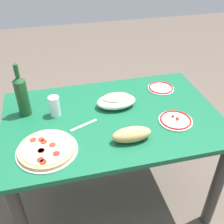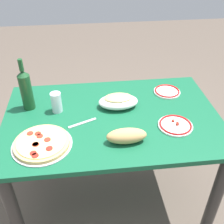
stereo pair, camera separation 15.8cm
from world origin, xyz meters
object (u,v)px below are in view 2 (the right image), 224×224
object	(u,v)px
pepperoni_pizza	(42,143)
side_plate_near	(175,125)
wine_bottle	(26,89)
water_glass	(56,102)
side_plate_far	(167,91)
dining_table	(112,133)
baked_pasta_dish	(118,101)
bread_loaf	(127,136)

from	to	relation	value
pepperoni_pizza	side_plate_near	bearing A→B (deg)	5.64
wine_bottle	side_plate_near	distance (m)	0.88
wine_bottle	water_glass	xyz separation A→B (m)	(0.17, -0.05, -0.07)
side_plate_near	side_plate_far	bearing A→B (deg)	81.35
dining_table	water_glass	size ratio (longest dim) A/B	10.20
baked_pasta_dish	side_plate_near	size ratio (longest dim) A/B	1.25
water_glass	side_plate_near	bearing A→B (deg)	-19.02
dining_table	water_glass	xyz separation A→B (m)	(-0.32, 0.09, 0.19)
side_plate_near	side_plate_far	size ratio (longest dim) A/B	1.10
dining_table	side_plate_far	bearing A→B (deg)	29.10
dining_table	water_glass	world-z (taller)	water_glass
water_glass	wine_bottle	bearing A→B (deg)	162.24
baked_pasta_dish	wine_bottle	xyz separation A→B (m)	(-0.54, 0.05, 0.09)
pepperoni_pizza	water_glass	distance (m)	0.31
baked_pasta_dish	wine_bottle	distance (m)	0.55
dining_table	bread_loaf	xyz separation A→B (m)	(0.05, -0.23, 0.17)
wine_bottle	side_plate_near	world-z (taller)	wine_bottle
dining_table	side_plate_near	world-z (taller)	side_plate_near
pepperoni_pizza	side_plate_near	distance (m)	0.73
baked_pasta_dish	bread_loaf	world-z (taller)	bread_loaf
water_glass	side_plate_far	bearing A→B (deg)	10.18
pepperoni_pizza	wine_bottle	size ratio (longest dim) A/B	0.96
dining_table	bread_loaf	world-z (taller)	bread_loaf
bread_loaf	pepperoni_pizza	bearing A→B (deg)	177.06
dining_table	wine_bottle	distance (m)	0.57
baked_pasta_dish	side_plate_near	xyz separation A→B (m)	(0.29, -0.23, -0.03)
dining_table	pepperoni_pizza	xyz separation A→B (m)	(-0.38, -0.21, 0.14)
pepperoni_pizza	water_glass	bearing A→B (deg)	77.71
baked_pasta_dish	water_glass	distance (m)	0.37
wine_bottle	side_plate_far	size ratio (longest dim) A/B	1.84
dining_table	side_plate_near	bearing A→B (deg)	-21.83
baked_pasta_dish	wine_bottle	size ratio (longest dim) A/B	0.75
wine_bottle	bread_loaf	bearing A→B (deg)	-34.89
side_plate_near	baked_pasta_dish	bearing A→B (deg)	141.48
baked_pasta_dish	bread_loaf	xyz separation A→B (m)	(-0.00, -0.32, -0.00)
dining_table	side_plate_far	distance (m)	0.47
side_plate_far	bread_loaf	distance (m)	0.57
water_glass	side_plate_far	size ratio (longest dim) A/B	0.71
pepperoni_pizza	bread_loaf	bearing A→B (deg)	-2.94
dining_table	pepperoni_pizza	bearing A→B (deg)	-151.64
wine_bottle	side_plate_far	world-z (taller)	wine_bottle
baked_pasta_dish	side_plate_far	size ratio (longest dim) A/B	1.38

